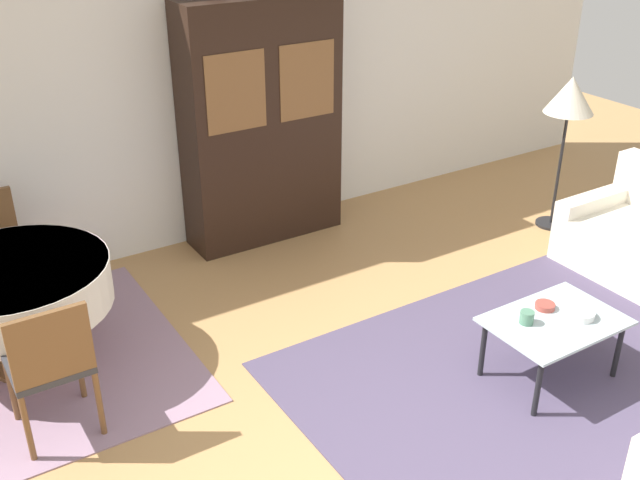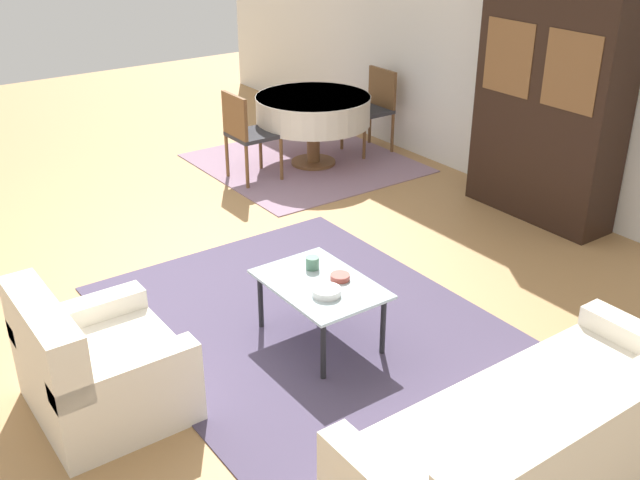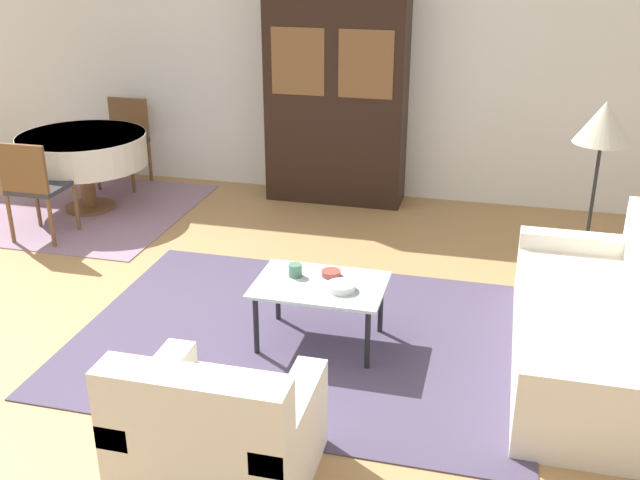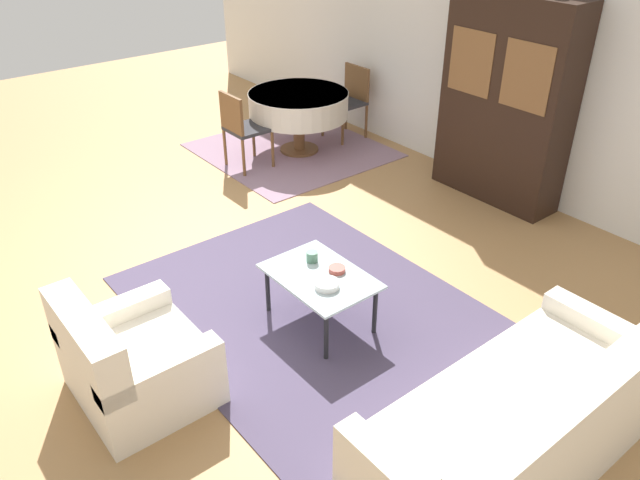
{
  "view_description": "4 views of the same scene",
  "coord_description": "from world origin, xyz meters",
  "px_view_note": "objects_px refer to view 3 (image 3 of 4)",
  "views": [
    {
      "loc": [
        -1.98,
        -2.07,
        3.03
      ],
      "look_at": [
        0.2,
        1.4,
        0.95
      ],
      "focal_mm": 42.0,
      "sensor_mm": 36.0,
      "label": 1
    },
    {
      "loc": [
        4.85,
        -1.96,
        2.81
      ],
      "look_at": [
        1.4,
        0.51,
        0.75
      ],
      "focal_mm": 42.0,
      "sensor_mm": 36.0,
      "label": 2
    },
    {
      "loc": [
        2.48,
        -3.73,
        2.58
      ],
      "look_at": [
        1.4,
        0.51,
        0.75
      ],
      "focal_mm": 42.0,
      "sensor_mm": 36.0,
      "label": 3
    },
    {
      "loc": [
        4.43,
        -1.92,
        3.08
      ],
      "look_at": [
        1.4,
        0.51,
        0.75
      ],
      "focal_mm": 35.0,
      "sensor_mm": 36.0,
      "label": 4
    }
  ],
  "objects_px": {
    "dining_chair_near": "(34,184)",
    "bowl": "(341,287)",
    "display_cabinet": "(336,97)",
    "floor_lamp": "(603,129)",
    "couch": "(603,329)",
    "dining_table": "(83,150)",
    "dining_chair_far": "(125,136)",
    "coffee_table": "(320,290)",
    "cup": "(295,270)",
    "bowl_small": "(331,273)",
    "armchair": "(217,436)"
  },
  "relations": [
    {
      "from": "dining_chair_near",
      "to": "bowl",
      "type": "bearing_deg",
      "value": -21.52
    },
    {
      "from": "display_cabinet",
      "to": "floor_lamp",
      "type": "distance_m",
      "value": 2.66
    },
    {
      "from": "dining_chair_near",
      "to": "floor_lamp",
      "type": "distance_m",
      "value": 4.7
    },
    {
      "from": "couch",
      "to": "dining_table",
      "type": "distance_m",
      "value": 4.98
    },
    {
      "from": "floor_lamp",
      "to": "dining_chair_near",
      "type": "bearing_deg",
      "value": -174.17
    },
    {
      "from": "dining_chair_far",
      "to": "floor_lamp",
      "type": "bearing_deg",
      "value": 165.78
    },
    {
      "from": "coffee_table",
      "to": "cup",
      "type": "xyz_separation_m",
      "value": [
        -0.19,
        0.07,
        0.09
      ]
    },
    {
      "from": "display_cabinet",
      "to": "cup",
      "type": "height_order",
      "value": "display_cabinet"
    },
    {
      "from": "couch",
      "to": "cup",
      "type": "height_order",
      "value": "couch"
    },
    {
      "from": "couch",
      "to": "dining_chair_near",
      "type": "distance_m",
      "value": 4.73
    },
    {
      "from": "dining_chair_near",
      "to": "bowl",
      "type": "xyz_separation_m",
      "value": [
        3.0,
        -1.18,
        -0.06
      ]
    },
    {
      "from": "coffee_table",
      "to": "bowl",
      "type": "xyz_separation_m",
      "value": [
        0.15,
        -0.06,
        0.07
      ]
    },
    {
      "from": "coffee_table",
      "to": "dining_chair_near",
      "type": "distance_m",
      "value": 3.06
    },
    {
      "from": "coffee_table",
      "to": "bowl",
      "type": "height_order",
      "value": "bowl"
    },
    {
      "from": "coffee_table",
      "to": "display_cabinet",
      "type": "height_order",
      "value": "display_cabinet"
    },
    {
      "from": "dining_table",
      "to": "cup",
      "type": "relative_size",
      "value": 13.64
    },
    {
      "from": "coffee_table",
      "to": "dining_chair_far",
      "type": "distance_m",
      "value": 3.97
    },
    {
      "from": "dining_table",
      "to": "dining_chair_near",
      "type": "bearing_deg",
      "value": -90.0
    },
    {
      "from": "coffee_table",
      "to": "cup",
      "type": "bearing_deg",
      "value": 159.18
    },
    {
      "from": "dining_chair_far",
      "to": "bowl_small",
      "type": "height_order",
      "value": "dining_chair_far"
    },
    {
      "from": "armchair",
      "to": "cup",
      "type": "relative_size",
      "value": 10.01
    },
    {
      "from": "dining_chair_near",
      "to": "bowl_small",
      "type": "relative_size",
      "value": 7.07
    },
    {
      "from": "dining_table",
      "to": "bowl",
      "type": "distance_m",
      "value": 3.61
    },
    {
      "from": "dining_chair_far",
      "to": "floor_lamp",
      "type": "relative_size",
      "value": 0.65
    },
    {
      "from": "couch",
      "to": "coffee_table",
      "type": "distance_m",
      "value": 1.78
    },
    {
      "from": "dining_chair_near",
      "to": "bowl_small",
      "type": "bearing_deg",
      "value": -18.96
    },
    {
      "from": "display_cabinet",
      "to": "bowl",
      "type": "xyz_separation_m",
      "value": [
        0.71,
        -2.91,
        -0.58
      ]
    },
    {
      "from": "dining_chair_near",
      "to": "dining_table",
      "type": "bearing_deg",
      "value": 90.0
    },
    {
      "from": "armchair",
      "to": "dining_chair_near",
      "type": "bearing_deg",
      "value": 136.2
    },
    {
      "from": "couch",
      "to": "display_cabinet",
      "type": "xyz_separation_m",
      "value": [
        -2.33,
        2.73,
        0.76
      ]
    },
    {
      "from": "display_cabinet",
      "to": "cup",
      "type": "relative_size",
      "value": 23.47
    },
    {
      "from": "coffee_table",
      "to": "bowl_small",
      "type": "bearing_deg",
      "value": 71.94
    },
    {
      "from": "dining_chair_near",
      "to": "cup",
      "type": "xyz_separation_m",
      "value": [
        2.66,
        -1.05,
        -0.05
      ]
    },
    {
      "from": "armchair",
      "to": "bowl_small",
      "type": "xyz_separation_m",
      "value": [
        0.19,
        1.59,
        0.17
      ]
    },
    {
      "from": "couch",
      "to": "dining_table",
      "type": "xyz_separation_m",
      "value": [
        -4.62,
        1.82,
        0.32
      ]
    },
    {
      "from": "display_cabinet",
      "to": "bowl_small",
      "type": "height_order",
      "value": "display_cabinet"
    },
    {
      "from": "coffee_table",
      "to": "floor_lamp",
      "type": "relative_size",
      "value": 0.61
    },
    {
      "from": "couch",
      "to": "coffee_table",
      "type": "xyz_separation_m",
      "value": [
        -1.78,
        -0.12,
        0.11
      ]
    },
    {
      "from": "armchair",
      "to": "dining_table",
      "type": "height_order",
      "value": "armchair"
    },
    {
      "from": "couch",
      "to": "dining_chair_far",
      "type": "height_order",
      "value": "dining_chair_far"
    },
    {
      "from": "display_cabinet",
      "to": "bowl",
      "type": "relative_size",
      "value": 11.46
    },
    {
      "from": "couch",
      "to": "floor_lamp",
      "type": "bearing_deg",
      "value": -0.26
    },
    {
      "from": "bowl",
      "to": "display_cabinet",
      "type": "bearing_deg",
      "value": 103.73
    },
    {
      "from": "armchair",
      "to": "bowl_small",
      "type": "relative_size",
      "value": 6.98
    },
    {
      "from": "couch",
      "to": "cup",
      "type": "xyz_separation_m",
      "value": [
        -1.96,
        -0.05,
        0.2
      ]
    },
    {
      "from": "armchair",
      "to": "cup",
      "type": "xyz_separation_m",
      "value": [
        -0.04,
        1.53,
        0.19
      ]
    },
    {
      "from": "dining_chair_near",
      "to": "cup",
      "type": "distance_m",
      "value": 2.86
    },
    {
      "from": "display_cabinet",
      "to": "bowl_small",
      "type": "xyz_separation_m",
      "value": [
        0.6,
        -2.72,
        -0.59
      ]
    },
    {
      "from": "floor_lamp",
      "to": "dining_chair_far",
      "type": "bearing_deg",
      "value": 165.78
    },
    {
      "from": "armchair",
      "to": "dining_chair_far",
      "type": "height_order",
      "value": "dining_chair_far"
    }
  ]
}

